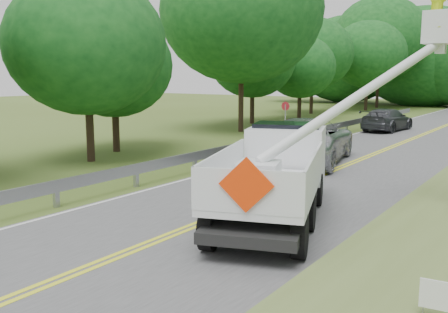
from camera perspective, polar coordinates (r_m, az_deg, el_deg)
The scene contains 9 objects.
ground at distance 8.80m, azimuth -23.80°, elevation -15.03°, with size 140.00×140.00×0.00m, color #485C1F.
road at distance 19.65m, azimuth 13.46°, elevation -1.17°, with size 7.20×96.00×0.03m.
guardrail at distance 22.10m, azimuth 4.66°, elevation 1.63°, with size 0.18×48.00×0.77m.
treeline_left at distance 38.76m, azimuth 8.51°, elevation 13.21°, with size 11.33×56.58×11.78m.
bucket_truck at distance 12.69m, azimuth 7.96°, elevation -0.05°, with size 5.37×6.53×6.21m.
suv_silver at distance 20.44m, azimuth 9.54°, elevation 1.93°, with size 2.98×6.46×1.79m, color #B4B5BC.
suv_darkgrey at distance 33.10m, azimuth 18.26°, elevation 4.06°, with size 1.97×4.84×1.41m, color #3D3F45.
stop_sign_permanent at distance 25.37m, azimuth 7.07°, elevation 4.57°, with size 0.47×0.06×2.19m.
yard_sign at distance 7.39m, azimuth 23.83°, elevation -14.71°, with size 0.57×0.10×0.83m.
Camera 1 is at (6.99, -4.03, 3.52)m, focal length 39.72 mm.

